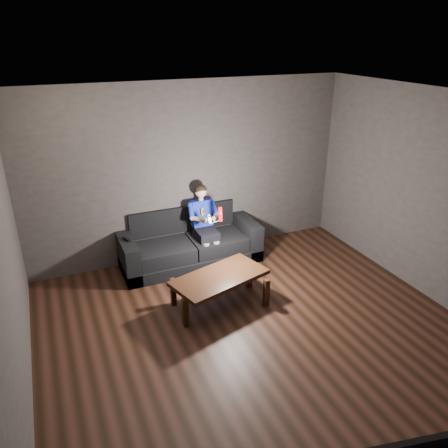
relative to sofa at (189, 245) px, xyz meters
name	(u,v)px	position (x,y,z in m)	size (l,w,h in m)	color
floor	(265,343)	(0.16, -2.22, -0.27)	(5.00, 5.00, 0.00)	black
back_wall	(190,172)	(0.16, 0.28, 1.08)	(5.00, 0.04, 2.70)	#37332F
left_wall	(4,290)	(-2.34, -2.22, 1.08)	(0.04, 5.00, 2.70)	#37332F
right_wall	(447,203)	(2.66, -2.22, 1.08)	(0.04, 5.00, 2.70)	#37332F
ceiling	(276,105)	(0.16, -2.22, 2.43)	(5.00, 5.00, 0.02)	white
sofa	(189,245)	(0.00, 0.00, 0.00)	(2.12, 0.91, 0.82)	black
child	(204,218)	(0.24, -0.05, 0.44)	(0.46, 0.56, 1.13)	black
wii_remote_red	(220,214)	(0.33, -0.49, 0.66)	(0.06, 0.08, 0.21)	#DD0003
nunchuk_white	(209,219)	(0.16, -0.48, 0.61)	(0.07, 0.09, 0.15)	white
wii_remote_black	(127,239)	(-0.95, -0.08, 0.33)	(0.08, 0.17, 0.03)	black
coffee_table	(220,280)	(-0.03, -1.31, 0.12)	(1.34, 0.92, 0.44)	black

